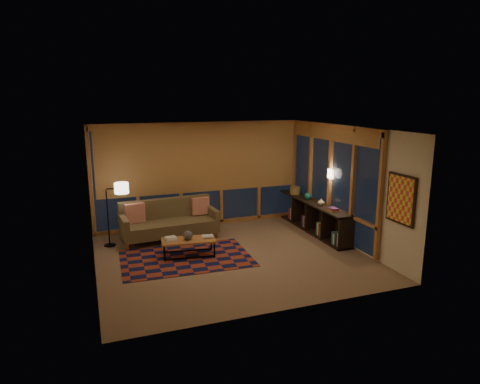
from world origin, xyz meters
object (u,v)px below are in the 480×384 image
object	(u,v)px
bookshelf	(312,216)
coffee_table	(189,248)
sofa	(169,221)
floor_lamp	(108,215)

from	to	relation	value
bookshelf	coffee_table	bearing A→B (deg)	-168.77
sofa	floor_lamp	world-z (taller)	floor_lamp
sofa	floor_lamp	bearing A→B (deg)	174.71
sofa	floor_lamp	size ratio (longest dim) A/B	1.53
sofa	coffee_table	distance (m)	1.28
sofa	bookshelf	world-z (taller)	sofa
coffee_table	floor_lamp	distance (m)	2.07
floor_lamp	bookshelf	distance (m)	4.93
sofa	coffee_table	size ratio (longest dim) A/B	1.98
coffee_table	bookshelf	size ratio (longest dim) A/B	0.37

